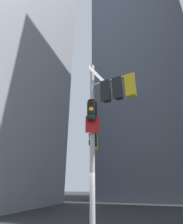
{
  "coord_description": "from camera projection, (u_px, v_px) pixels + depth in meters",
  "views": [
    {
      "loc": [
        2.29,
        -7.17,
        1.99
      ],
      "look_at": [
        -0.15,
        0.34,
        5.48
      ],
      "focal_mm": 26.96,
      "sensor_mm": 36.0,
      "label": 1
    }
  ],
  "objects": [
    {
      "name": "building_mid_block",
      "position": [
        140.0,
        77.0,
        37.39
      ],
      "size": [
        17.16,
        17.16,
        48.56
      ],
      "primitive_type": "cube",
      "color": "#4C5460",
      "rests_on": "ground"
    },
    {
      "name": "signal_pole_assembly",
      "position": [
        101.0,
        119.0,
        8.2
      ],
      "size": [
        3.02,
        3.18,
        8.12
      ],
      "color": "#B2B2B5",
      "rests_on": "ground"
    }
  ]
}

